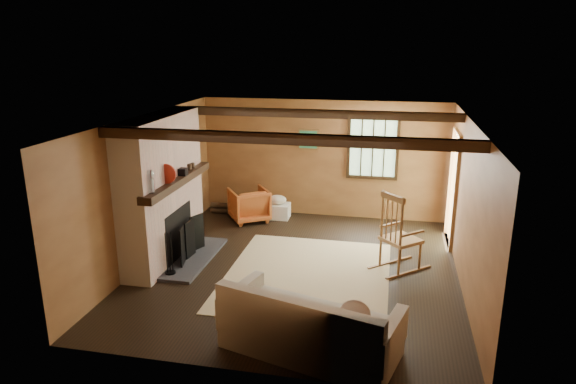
% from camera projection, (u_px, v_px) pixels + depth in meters
% --- Properties ---
extents(ground, '(5.50, 5.50, 0.00)m').
position_uv_depth(ground, '(297.00, 269.00, 8.24)').
color(ground, black).
rests_on(ground, ground).
extents(room_envelope, '(5.02, 5.52, 2.44)m').
position_uv_depth(room_envelope, '(315.00, 167.00, 7.98)').
color(room_envelope, '#975F35').
rests_on(room_envelope, ground).
extents(fireplace, '(1.02, 2.30, 2.40)m').
position_uv_depth(fireplace, '(164.00, 195.00, 8.36)').
color(fireplace, '#AE5043').
rests_on(fireplace, ground).
extents(rug, '(2.50, 3.00, 0.01)m').
position_uv_depth(rug, '(307.00, 275.00, 8.01)').
color(rug, '#C6B684').
rests_on(rug, ground).
extents(rocking_chair, '(1.01, 0.98, 1.28)m').
position_uv_depth(rocking_chair, '(399.00, 237.00, 8.08)').
color(rocking_chair, tan).
rests_on(rocking_chair, ground).
extents(sofa, '(2.22, 1.43, 0.83)m').
position_uv_depth(sofa, '(309.00, 330.00, 5.93)').
color(sofa, beige).
rests_on(sofa, ground).
extents(firewood_pile, '(0.64, 0.12, 0.23)m').
position_uv_depth(firewood_pile, '(226.00, 208.00, 10.85)').
color(firewood_pile, '#503822').
rests_on(firewood_pile, ground).
extents(laundry_basket, '(0.51, 0.39, 0.30)m').
position_uv_depth(laundry_basket, '(277.00, 211.00, 10.58)').
color(laundry_basket, white).
rests_on(laundry_basket, ground).
extents(basket_pillow, '(0.41, 0.34, 0.19)m').
position_uv_depth(basket_pillow, '(277.00, 200.00, 10.52)').
color(basket_pillow, beige).
rests_on(basket_pillow, laundry_basket).
extents(armchair, '(1.00, 1.01, 0.67)m').
position_uv_depth(armchair, '(249.00, 205.00, 10.38)').
color(armchair, '#BF6026').
rests_on(armchair, ground).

